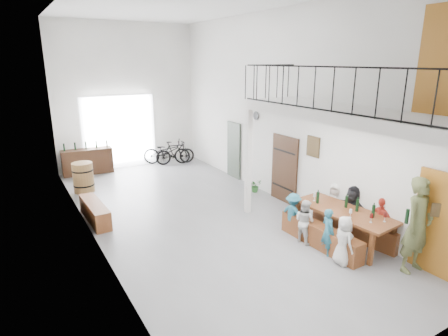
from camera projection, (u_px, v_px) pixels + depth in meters
floor at (199, 216)px, 10.24m from camera, size 12.00×12.00×0.00m
room_walls at (196, 83)px, 9.25m from camera, size 12.00×12.00×12.00m
gateway_portal at (120, 132)px, 14.56m from camera, size 2.80×0.08×2.80m
right_wall_decor at (325, 156)px, 9.54m from camera, size 0.07×8.28×5.07m
balcony at (349, 117)px, 7.80m from camera, size 1.52×5.62×4.00m
tasting_table at (344, 213)px, 8.60m from camera, size 1.18×2.44×0.79m
bench_inner at (320, 236)px, 8.50m from camera, size 0.40×2.23×0.51m
bench_wall at (354, 228)px, 8.89m from camera, size 0.62×2.21×0.50m
tableware at (350, 205)px, 8.46m from camera, size 0.53×1.75×0.35m
side_bench at (95, 212)px, 9.87m from camera, size 0.45×1.80×0.50m
oak_barrel at (83, 177)px, 11.99m from camera, size 0.66×0.66×0.96m
serving_counter at (88, 161)px, 13.91m from camera, size 1.82×0.62×0.94m
counter_bottles at (86, 145)px, 13.75m from camera, size 1.54×0.22×0.28m
guest_left_a at (344, 241)px, 7.68m from camera, size 0.45×0.58×1.06m
guest_left_b at (328, 232)px, 8.09m from camera, size 0.33×0.43×1.06m
guest_left_c at (305, 221)px, 8.65m from camera, size 0.44×0.54×1.04m
guest_left_d at (293, 214)px, 9.08m from camera, size 0.50×0.73×1.03m
guest_right_a at (380, 222)px, 8.45m from camera, size 0.36×0.71×1.16m
guest_right_b at (352, 210)px, 9.03m from camera, size 0.37×1.14×1.23m
guest_right_c at (334, 204)px, 9.56m from camera, size 0.50×0.62×1.10m
host_standing at (418, 225)px, 7.34m from camera, size 0.72×0.47×1.96m
potted_plant at (255, 186)px, 12.04m from camera, size 0.38×0.33×0.42m
bicycle_near at (167, 152)px, 15.26m from camera, size 1.98×1.46×0.99m
bicycle_far at (175, 153)px, 15.21m from camera, size 1.64×0.73×0.95m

